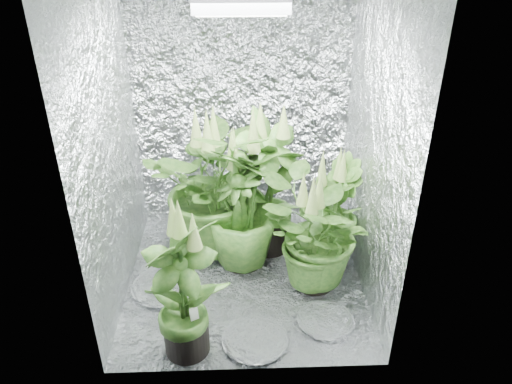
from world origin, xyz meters
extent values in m
plane|color=silver|center=(0.00, 0.00, 0.00)|extent=(1.60, 1.60, 0.00)
cube|color=silver|center=(0.00, 0.80, 1.00)|extent=(1.60, 0.02, 2.00)
cube|color=silver|center=(0.00, -0.80, 1.00)|extent=(1.60, 0.02, 2.00)
cube|color=silver|center=(-0.80, 0.00, 1.00)|extent=(0.02, 1.60, 2.00)
cube|color=silver|center=(0.80, 0.00, 1.00)|extent=(0.02, 1.60, 2.00)
cube|color=gray|center=(0.00, 0.00, 1.83)|extent=(0.50, 0.30, 0.08)
cube|color=white|center=(0.00, 0.00, 1.79)|extent=(0.46, 0.26, 0.01)
cylinder|color=black|center=(-0.19, 0.37, 0.13)|extent=(0.29, 0.29, 0.26)
cylinder|color=#453116|center=(-0.19, 0.37, 0.25)|extent=(0.27, 0.27, 0.03)
imported|color=#143A10|center=(-0.19, 0.37, 0.55)|extent=(0.98, 0.98, 1.03)
cone|color=olive|center=(-0.19, 0.37, 1.00)|extent=(0.09, 0.09, 0.26)
cylinder|color=black|center=(0.18, 0.36, 0.14)|extent=(0.31, 0.31, 0.28)
cylinder|color=#453116|center=(0.18, 0.36, 0.26)|extent=(0.29, 0.29, 0.03)
imported|color=#143A10|center=(0.18, 0.36, 0.56)|extent=(0.78, 0.78, 1.05)
cone|color=olive|center=(0.18, 0.36, 1.01)|extent=(0.10, 0.10, 0.28)
cylinder|color=black|center=(0.64, 0.23, 0.11)|extent=(0.25, 0.25, 0.22)
cylinder|color=#453116|center=(0.64, 0.23, 0.21)|extent=(0.23, 0.23, 0.03)
imported|color=#143A10|center=(0.64, 0.23, 0.41)|extent=(0.47, 0.47, 0.76)
cone|color=olive|center=(0.64, 0.23, 0.74)|extent=(0.08, 0.08, 0.22)
cylinder|color=black|center=(-0.02, 0.18, 0.13)|extent=(0.29, 0.29, 0.26)
cylinder|color=#453116|center=(-0.02, 0.18, 0.25)|extent=(0.27, 0.27, 0.03)
imported|color=#143A10|center=(-0.02, 0.18, 0.48)|extent=(0.70, 0.70, 0.91)
cone|color=olive|center=(-0.02, 0.18, 0.87)|extent=(0.09, 0.09, 0.26)
cylinder|color=black|center=(0.47, -0.09, 0.12)|extent=(0.26, 0.26, 0.23)
cylinder|color=#453116|center=(0.47, -0.09, 0.22)|extent=(0.24, 0.24, 0.03)
imported|color=#143A10|center=(0.47, -0.09, 0.42)|extent=(0.94, 0.94, 0.79)
cone|color=olive|center=(0.47, -0.09, 0.76)|extent=(0.08, 0.08, 0.23)
cylinder|color=black|center=(-0.35, -0.64, 0.12)|extent=(0.26, 0.26, 0.23)
cylinder|color=#453116|center=(-0.35, -0.64, 0.22)|extent=(0.24, 0.24, 0.03)
imported|color=#143A10|center=(-0.35, -0.64, 0.48)|extent=(0.67, 0.67, 0.90)
cone|color=olive|center=(-0.35, -0.64, 0.88)|extent=(0.08, 0.08, 0.23)
cylinder|color=black|center=(0.61, 0.41, 0.05)|extent=(0.16, 0.16, 0.09)
cylinder|color=black|center=(0.61, 0.41, 0.23)|extent=(0.13, 0.13, 0.11)
cylinder|color=#4C4C51|center=(0.54, 0.42, 0.23)|extent=(0.08, 0.34, 0.34)
torus|color=#4C4C51|center=(0.54, 0.42, 0.23)|extent=(0.08, 0.36, 0.36)
cube|color=white|center=(-0.29, -0.67, 0.30)|extent=(0.05, 0.04, 0.08)
camera|label=1|loc=(-0.02, -2.74, 2.26)|focal=35.00mm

